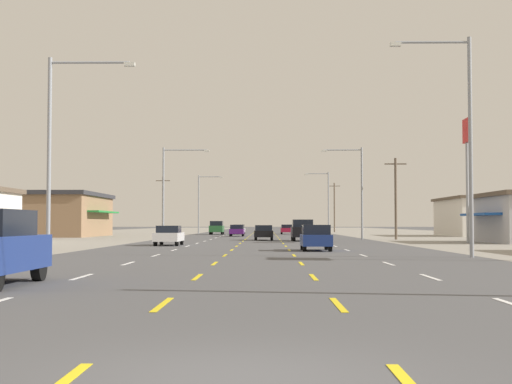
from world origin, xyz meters
The scene contains 25 objects.
ground_plane centered at (0.00, 66.00, 0.00)m, with size 572.00×572.00×0.00m, color #4C4C4F.
lot_apron_left centered at (-24.75, 66.00, 0.00)m, with size 28.00×440.00×0.01m, color gray.
lot_apron_right centered at (24.75, 66.00, 0.00)m, with size 28.00×440.00×0.01m, color gray.
lane_markings centered at (0.00, 104.50, 0.01)m, with size 10.64×227.60×0.01m.
signal_span_wire centered at (0.04, 7.67, 5.37)m, with size 26.22×0.52×9.42m.
hatchback_inner_right_near centered at (3.30, 36.12, 0.78)m, with size 1.72×3.90×1.54m.
sedan_far_left_mid centered at (-6.83, 46.52, 0.76)m, with size 1.80×4.50×1.46m.
suv_inner_right_midfar centered at (3.72, 60.28, 1.03)m, with size 1.98×4.90×1.98m.
sedan_center_turn_far centered at (0.14, 63.48, 0.76)m, with size 1.80×4.50×1.46m.
sedan_inner_left_farther centered at (-3.31, 85.31, 0.76)m, with size 1.80×4.50×1.46m.
suv_far_left_farthest centered at (-6.86, 100.25, 1.03)m, with size 1.98×4.90×1.98m.
sedan_inner_left_distant_a centered at (-3.68, 102.65, 0.76)m, with size 1.80×4.50×1.46m.
sedan_inner_right_distant_b centered at (3.53, 103.84, 0.76)m, with size 1.80×4.50×1.46m.
storefront_left_row_2 centered at (-25.32, 84.41, 2.75)m, with size 10.97×17.78×5.46m.
storefront_right_row_2 centered at (30.49, 87.84, 2.52)m, with size 13.88×15.66×5.02m.
pole_sign_right_row_1 centered at (16.69, 51.99, 7.49)m, with size 0.24×1.70×10.16m.
streetlight_left_row_0 centered at (-9.72, 27.51, 5.62)m, with size 4.23×0.26×9.68m.
streetlight_right_row_0 centered at (9.80, 27.51, 6.07)m, with size 3.91×0.26×10.62m.
streetlight_left_row_1 centered at (-9.61, 67.22, 5.54)m, with size 4.81×0.26×9.41m.
streetlight_right_row_1 centered at (9.71, 67.22, 5.47)m, with size 4.22×0.26×9.39m.
streetlight_left_row_2 centered at (-9.75, 106.93, 5.33)m, with size 3.89×0.26×9.19m.
streetlight_right_row_2 centered at (9.77, 106.93, 5.57)m, with size 3.86×0.26×9.66m.
utility_pole_right_row_1 centered at (13.46, 66.44, 4.30)m, with size 2.20×0.26×8.23m.
utility_pole_left_row_2 centered at (-15.57, 105.65, 4.61)m, with size 2.20×0.26×8.85m.
utility_pole_right_row_3 centered at (13.30, 130.63, 4.83)m, with size 2.20×0.26×9.27m.
Camera 1 is at (0.30, -7.69, 1.62)m, focal length 51.57 mm.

